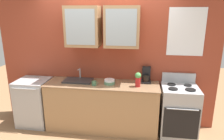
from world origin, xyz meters
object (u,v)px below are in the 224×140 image
Objects in this scene: cup_near_sink at (94,83)px; coffee_maker at (146,76)px; dishwasher at (35,102)px; stove_range at (178,111)px; vase at (138,79)px; bowl_stack at (109,82)px; sink_faucet at (78,80)px.

coffee_maker is (0.91, 0.32, 0.07)m from cup_near_sink.
dishwasher is (-1.25, 0.10, -0.50)m from cup_near_sink.
stove_range is at bearing -19.56° from coffee_maker.
coffee_maker is at bearing 160.44° from stove_range.
vase is at bearing -1.68° from dishwasher.
vase is at bearing -118.03° from coffee_maker.
dishwasher is 2.24m from coffee_maker.
vase is (0.51, -0.07, 0.10)m from bowl_stack.
stove_range is 1.92m from sink_faucet.
sink_faucet is 1.02m from dishwasher.
dishwasher is at bearing -179.91° from stove_range.
bowl_stack is 0.53m from vase.
sink_faucet is 1.28m from coffee_maker.
stove_range is at bearing -2.12° from sink_faucet.
bowl_stack is 0.69m from coffee_maker.
cup_near_sink is at bearing -26.78° from sink_faucet.
vase is at bearing -175.09° from stove_range.
cup_near_sink is (-0.26, -0.11, -0.00)m from bowl_stack.
coffee_maker reaches higher than sink_faucet.
cup_near_sink reaches higher than dishwasher.
vase is 0.28× the size of dishwasher.
sink_faucet is 0.39m from cup_near_sink.
coffee_maker is at bearing 6.39° from sink_faucet.
cup_near_sink is at bearing -156.01° from bowl_stack.
bowl_stack is at bearing 23.99° from cup_near_sink.
sink_faucet is (-1.86, 0.07, 0.47)m from stove_range.
coffee_maker reaches higher than cup_near_sink.
dishwasher is at bearing -174.32° from coffee_maker.
coffee_maker is (1.27, 0.14, 0.09)m from sink_faucet.
cup_near_sink is (-0.77, -0.04, -0.10)m from vase.
cup_near_sink is (0.35, -0.18, 0.02)m from sink_faucet.
vase is 0.89× the size of coffee_maker.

